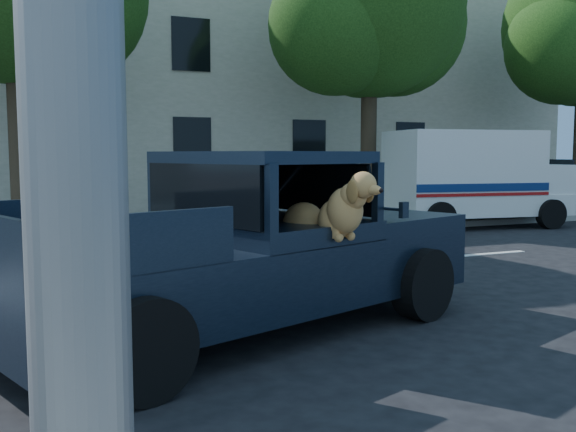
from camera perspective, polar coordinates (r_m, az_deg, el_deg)
name	(u,v)px	position (r m, az deg, el deg)	size (l,w,h in m)	color
ground	(414,318)	(7.56, 11.14, -8.89)	(120.00, 120.00, 0.00)	black
far_sidewalk	(199,227)	(15.89, -7.93, -1.00)	(60.00, 4.00, 0.15)	gray
lane_stripes	(398,261)	(11.42, 9.79, -3.94)	(21.60, 0.14, 0.01)	silver
street_tree_mid	(371,13)	(18.55, 7.36, 17.45)	(6.00, 5.20, 8.60)	#332619
building_main	(224,81)	(23.78, -5.71, 11.87)	(26.00, 6.00, 9.00)	beige
pickup_truck	(237,272)	(6.72, -4.51, -5.02)	(5.68, 3.71, 1.90)	black
mail_truck	(473,185)	(17.17, 16.11, 2.65)	(4.70, 2.77, 2.45)	silver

